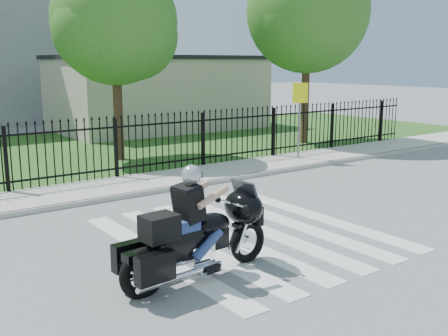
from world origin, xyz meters
TOP-DOWN VIEW (x-y plane):
  - ground at (0.00, 0.00)m, footprint 120.00×120.00m
  - crosswalk at (0.00, 0.00)m, footprint 5.00×5.50m
  - sidewalk at (0.00, 5.00)m, footprint 40.00×2.00m
  - curb at (0.00, 4.00)m, footprint 40.00×0.12m
  - grass_strip at (0.00, 12.00)m, footprint 40.00×12.00m
  - iron_fence at (0.00, 6.00)m, footprint 26.00×0.04m
  - tree_mid at (1.50, 9.00)m, footprint 4.20×4.20m
  - tree_right at (9.50, 8.00)m, footprint 5.00×5.00m
  - building_low at (7.00, 16.00)m, footprint 10.00×6.00m
  - building_low_roof at (7.00, 16.00)m, footprint 10.20×6.20m
  - motorcycle_rider at (-2.02, -1.23)m, footprint 2.84×1.00m
  - traffic_sign at (6.30, 5.04)m, footprint 0.55×0.20m

SIDE VIEW (x-z plane):
  - ground at x=0.00m, z-range 0.00..0.00m
  - crosswalk at x=0.00m, z-range 0.00..0.01m
  - grass_strip at x=0.00m, z-range 0.00..0.02m
  - sidewalk at x=0.00m, z-range 0.00..0.12m
  - curb at x=0.00m, z-range 0.00..0.12m
  - motorcycle_rider at x=-2.02m, z-range -0.17..1.71m
  - iron_fence at x=0.00m, z-range 0.00..1.80m
  - building_low at x=7.00m, z-range 0.00..3.50m
  - traffic_sign at x=6.30m, z-range 0.67..3.23m
  - building_low_roof at x=7.00m, z-range 3.50..3.70m
  - tree_mid at x=1.50m, z-range 1.28..8.06m
  - tree_right at x=9.50m, z-range 1.44..9.34m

